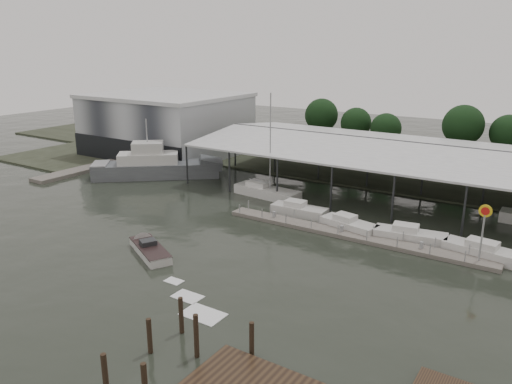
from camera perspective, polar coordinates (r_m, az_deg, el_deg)
The scene contains 17 objects.
ground at distance 50.93m, azimuth -9.64°, elevation -5.19°, with size 200.00×200.00×0.00m, color #232921.
land_strip_far at distance 85.13m, azimuth 9.78°, elevation 3.71°, with size 140.00×30.00×0.30m.
land_strip_west at distance 98.80m, azimuth -15.11°, elevation 5.14°, with size 20.00×40.00×0.30m.
storage_warehouse at distance 89.40m, azimuth -10.15°, elevation 7.68°, with size 24.50×20.50×10.50m.
covered_boat_shed at distance 65.56m, azimuth 18.78°, elevation 4.65°, with size 58.24×24.00×6.96m.
trawler_dock at distance 81.23m, azimuth -18.68°, elevation 2.56°, with size 3.00×18.00×0.50m.
floating_dock at distance 51.22m, azimuth 10.76°, elevation -4.88°, with size 28.00×2.00×1.40m.
shell_fuel_sign at distance 47.14m, azimuth 24.59°, elevation -3.22°, with size 1.10×0.18×5.55m.
grey_trawler at distance 74.12m, azimuth -11.22°, elevation 2.90°, with size 17.09×15.27×8.84m.
white_sailboat at distance 63.40m, azimuth 1.17°, elevation 0.05°, with size 9.11×3.41×13.29m.
speedboat_underway at distance 47.82m, azimuth -12.22°, elevation -6.30°, with size 16.75×9.69×2.00m.
moored_cruiser_0 at distance 56.77m, azimuth 4.91°, elevation -2.05°, with size 6.45×2.48×1.70m.
moored_cruiser_1 at distance 52.91m, azimuth 10.53°, elevation -3.68°, with size 6.40×3.38×1.70m.
moored_cruiser_2 at distance 51.49m, azimuth 17.14°, elevation -4.74°, with size 7.16×3.18×1.70m.
moored_cruiser_3 at distance 49.90m, azimuth 24.85°, elevation -6.27°, with size 7.88×3.30×1.70m.
mooring_pilings at distance 31.62m, azimuth -9.58°, elevation -17.55°, with size 5.77×8.08×3.54m.
horizon_tree_line at distance 84.70m, azimuth 26.73°, elevation 6.04°, with size 69.35×9.05×9.59m.
Camera 1 is at (32.56, -34.44, 18.64)m, focal length 35.00 mm.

